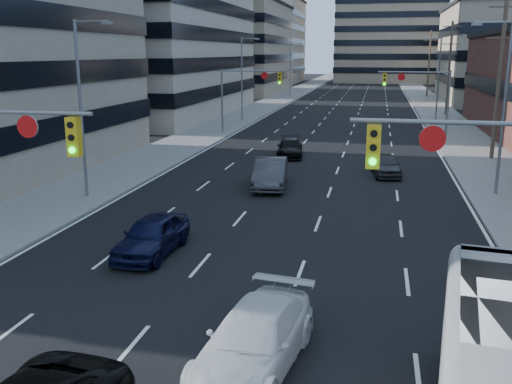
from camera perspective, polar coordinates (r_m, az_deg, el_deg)
The scene contains 21 objects.
road_surface at distance 136.66m, azimuth 10.44°, elevation 10.45°, with size 18.00×300.00×0.02m, color black.
sidewalk_left at distance 137.49m, azimuth 5.57°, elevation 10.65°, with size 5.00×300.00×0.15m, color slate.
sidewalk_right at distance 136.79m, azimuth 15.34°, elevation 10.22°, with size 5.00×300.00×0.15m, color slate.
office_left_far at distance 110.06m, azimuth -2.88°, elevation 14.06°, with size 20.00×30.00×16.00m, color gray.
bg_block_left at distance 149.91m, azimuth -0.37°, elevation 14.77°, with size 24.00×24.00×20.00m, color #ADA089.
bg_block_right at distance 139.21m, azimuth 24.13°, elevation 12.03°, with size 22.00×22.00×12.00m, color gray.
signal_far_left at distance 52.83m, azimuth -0.96°, elevation 10.38°, with size 6.09×0.33×6.00m.
signal_far_right at distance 51.61m, azimuth 16.16°, elevation 9.77°, with size 6.09×0.33×6.00m.
utility_pole_block at distance 43.18m, azimuth 23.15°, elevation 10.50°, with size 2.20×0.28×11.00m.
utility_pole_midblock at distance 72.86m, azimuth 18.77°, elevation 11.77°, with size 2.20×0.28×11.00m.
utility_pole_distant at distance 102.72m, azimuth 16.92°, elevation 12.28°, with size 2.20×0.28×11.00m.
streetlight_left_near at distance 30.21m, azimuth -16.90°, elevation 8.67°, with size 2.03×0.22×9.00m.
streetlight_left_mid at distance 63.13m, azimuth -1.29°, elevation 11.62°, with size 2.03×0.22×9.00m.
streetlight_left_far at distance 97.51m, azimuth 3.56°, elevation 12.36°, with size 2.03×0.22×9.00m.
streetlight_right_near at distance 32.09m, azimuth 23.35°, elevation 8.41°, with size 2.03×0.22×9.00m.
streetlight_right_far at distance 66.72m, azimuth 17.67°, elevation 11.10°, with size 2.03×0.22×9.00m.
white_van at distance 14.16m, azimuth -0.15°, elevation -14.51°, with size 2.04×5.02×1.46m, color silver.
sedan_blue at distance 21.85m, azimuth -10.38°, elevation -4.29°, with size 1.76×4.37×1.49m, color black.
sedan_grey_center at distance 32.16m, azimuth 1.45°, elevation 1.89°, with size 1.73×4.95×1.63m, color #373739.
sedan_black_far at distance 41.85m, azimuth 3.41°, elevation 4.42°, with size 1.81×4.46×1.29m, color black.
sedan_grey_right at distance 36.19m, azimuth 12.87°, elevation 2.66°, with size 1.59×3.95×1.34m, color #2F2E31.
Camera 1 is at (4.17, -6.40, 7.44)m, focal length 40.00 mm.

